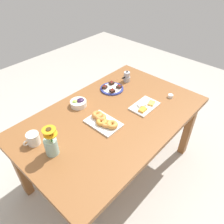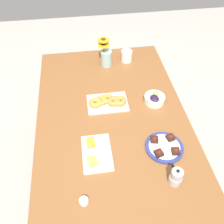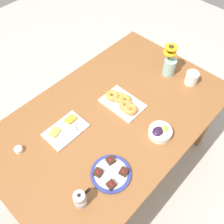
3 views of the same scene
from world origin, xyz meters
name	(u,v)px [view 3 (image 3 of 3)]	position (x,y,z in m)	size (l,w,h in m)	color
ground_plane	(112,165)	(0.00, 0.00, 0.00)	(6.00, 6.00, 0.00)	#B7B2A8
dining_table	(112,123)	(0.00, 0.00, 0.65)	(1.60, 1.00, 0.74)	brown
coffee_mug	(192,78)	(0.61, -0.21, 0.79)	(0.13, 0.09, 0.09)	white
grape_bowl	(160,132)	(0.09, -0.31, 0.77)	(0.14, 0.14, 0.07)	white
cheese_platter	(66,129)	(-0.28, 0.13, 0.75)	(0.26, 0.17, 0.03)	white
croissant_platter	(122,102)	(0.12, 0.01, 0.76)	(0.19, 0.29, 0.05)	white
jam_cup_honey	(18,150)	(-0.57, 0.22, 0.76)	(0.05, 0.05, 0.03)	white
dessert_plate	(111,173)	(-0.30, -0.27, 0.75)	(0.23, 0.23, 0.05)	navy
flower_vase	(169,65)	(0.57, -0.03, 0.82)	(0.10, 0.11, 0.24)	#99C1B7
moka_pot	(80,199)	(-0.52, -0.27, 0.79)	(0.11, 0.07, 0.12)	#B7B7BC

